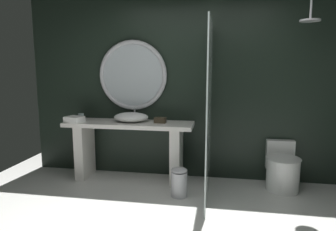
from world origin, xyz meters
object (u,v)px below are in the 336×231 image
Objects in this scene: toilet at (282,169)px; folded_hand_towel at (74,119)px; vessel_sink at (131,117)px; waste_bin at (179,182)px; tumbler_cup at (81,117)px; rain_shower_head at (310,17)px; tissue_box at (160,120)px; round_wall_mirror at (133,75)px.

folded_hand_towel is at bearing -176.44° from toilet.
vessel_sink is 1.32× the size of waste_bin.
tumbler_cup is 0.17m from folded_hand_towel.
folded_hand_towel reaches higher than toilet.
waste_bin is (-1.29, -0.49, -0.08)m from toilet.
tumbler_cup is 0.24× the size of rain_shower_head.
tissue_box is (1.15, 0.00, -0.01)m from tumbler_cup.
waste_bin is (1.48, -0.49, -0.69)m from tumbler_cup.
vessel_sink reaches higher than waste_bin.
waste_bin is (0.75, -0.50, -0.71)m from vessel_sink.
toilet is at bearing 20.74° from waste_bin.
vessel_sink reaches higher than toilet.
vessel_sink is at bearing 14.07° from folded_hand_towel.
round_wall_mirror is at bearing 154.31° from tissue_box.
round_wall_mirror is 1.62× the size of toilet.
tissue_box is 0.38× the size of rain_shower_head.
toilet is (1.62, 0.00, -0.60)m from tissue_box.
rain_shower_head is 1.13× the size of waste_bin.
rain_shower_head reaches higher than waste_bin.
tissue_box is 0.90m from waste_bin.
toilet is at bearing 0.11° from tissue_box.
tumbler_cup is at bearing 174.45° from rain_shower_head.
rain_shower_head is 1.89m from toilet.
waste_bin is at bearing -42.16° from round_wall_mirror.
tissue_box is (0.42, -0.02, -0.03)m from vessel_sink.
rain_shower_head reaches higher than folded_hand_towel.
waste_bin is (0.77, -0.70, -1.28)m from round_wall_mirror.
waste_bin is 1.62× the size of folded_hand_towel.
folded_hand_towel reaches higher than waste_bin.
tissue_box is 1.73m from toilet.
round_wall_mirror is at bearing 174.24° from toilet.
vessel_sink is 4.80× the size of tumbler_cup.
round_wall_mirror is at bearing 96.60° from vessel_sink.
rain_shower_head is 2.43m from waste_bin.
tumbler_cup is (-0.74, -0.02, -0.01)m from vessel_sink.
tissue_box is at bearing -25.69° from round_wall_mirror.
tumbler_cup is at bearing 161.87° from waste_bin.
vessel_sink reaches higher than tumbler_cup.
tissue_box reaches higher than toilet.
folded_hand_towel is at bearing 177.80° from rain_shower_head.
tissue_box is at bearing 0.00° from tumbler_cup.
toilet is (2.06, -0.21, -1.20)m from round_wall_mirror.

